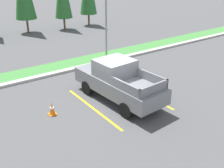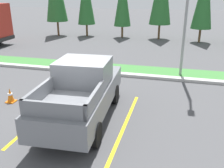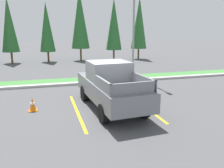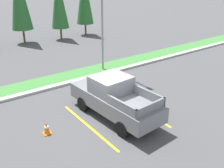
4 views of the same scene
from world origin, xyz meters
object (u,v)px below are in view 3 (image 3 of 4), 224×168
Objects in this scene: street_light at (135,18)px; cypress_tree_right_inner at (80,19)px; pickup_truck_main at (111,86)px; cypress_tree_rightmost at (114,24)px; cypress_tree_far_right at (139,23)px; traffic_cone at (33,105)px; cypress_tree_center at (47,27)px; cypress_tree_left_inner at (9,25)px.

street_light is 0.95× the size of cypress_tree_right_inner.
cypress_tree_rightmost reaches higher than pickup_truck_main.
cypress_tree_far_right reaches higher than traffic_cone.
pickup_truck_main is 8.91× the size of traffic_cone.
cypress_tree_right_inner is at bearing 167.98° from cypress_tree_rightmost.
cypress_tree_center is 7.27m from cypress_tree_rightmost.
cypress_tree_far_right is at bearing -1.47° from cypress_tree_left_inner.
street_light is 1.09× the size of cypress_tree_rightmost.
pickup_truck_main is 17.05m from cypress_tree_rightmost.
street_light reaches higher than cypress_tree_center.
cypress_tree_rightmost is at bearing -174.71° from cypress_tree_far_right.
cypress_tree_rightmost reaches higher than traffic_cone.
street_light is at bearing -49.35° from cypress_tree_left_inner.
traffic_cone is at bearing -105.92° from cypress_tree_right_inner.
cypress_tree_rightmost is at bearing -12.02° from cypress_tree_right_inner.
cypress_tree_right_inner reaches higher than street_light.
street_light is at bearing 38.03° from traffic_cone.
traffic_cone is at bearing -125.91° from cypress_tree_far_right.
pickup_truck_main is 17.11m from cypress_tree_center.
cypress_tree_rightmost is 17.99m from traffic_cone.
cypress_tree_left_inner is 0.98× the size of cypress_tree_rightmost.
cypress_tree_center is 16.60m from traffic_cone.
cypress_tree_left_inner is 7.29m from cypress_tree_right_inner.
street_light is at bearing -79.25° from cypress_tree_right_inner.
traffic_cone is (-11.45, -15.81, -3.88)m from cypress_tree_far_right.
street_light is at bearing 60.07° from pickup_truck_main.
cypress_tree_far_right is 11.80× the size of traffic_cone.
cypress_tree_far_right is (10.37, -0.40, 0.47)m from cypress_tree_center.
cypress_tree_right_inner reaches higher than cypress_tree_far_right.
cypress_tree_far_right is 19.90m from traffic_cone.
cypress_tree_right_inner is at bearing 175.89° from cypress_tree_far_right.
pickup_truck_main is at bearing -82.10° from cypress_tree_center.
cypress_tree_left_inner is 10.94m from cypress_tree_rightmost.
cypress_tree_far_right is (3.14, 0.29, 0.16)m from cypress_tree_rightmost.
street_light reaches higher than traffic_cone.
street_light is 11.23m from cypress_tree_right_inner.
traffic_cone is (-4.65, -16.30, -4.28)m from cypress_tree_right_inner.
cypress_tree_far_right reaches higher than cypress_tree_rightmost.
cypress_tree_right_inner is at bearing 74.08° from traffic_cone.
cypress_tree_left_inner is at bearing 99.18° from traffic_cone.
cypress_tree_left_inner reaches higher than cypress_tree_center.
cypress_tree_center is (-5.67, 10.93, -0.56)m from street_light.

